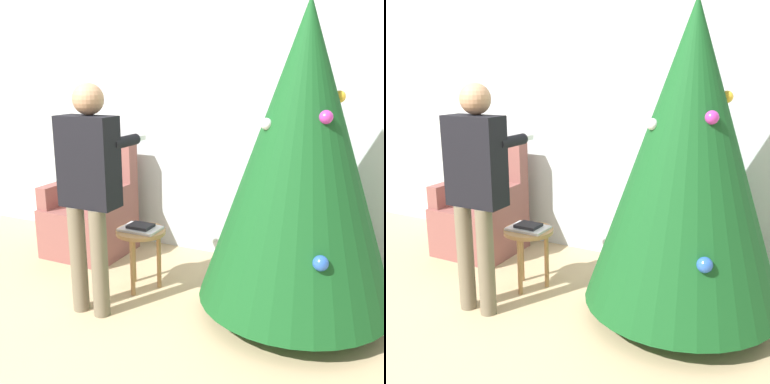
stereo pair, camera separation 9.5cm
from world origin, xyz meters
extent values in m
plane|color=tan|center=(0.00, 0.00, 0.00)|extent=(14.00, 14.00, 0.00)
cube|color=silver|center=(0.00, 2.23, 1.35)|extent=(8.00, 0.06, 2.70)
cylinder|color=brown|center=(1.19, 1.38, 0.07)|extent=(0.10, 0.10, 0.13)
cone|color=#144C1E|center=(1.19, 1.38, 1.16)|extent=(1.37, 1.37, 2.05)
sphere|color=gold|center=(1.39, 1.47, 1.56)|extent=(0.08, 0.08, 0.08)
sphere|color=#2856B2|center=(1.43, 0.90, 0.62)|extent=(0.10, 0.10, 0.10)
sphere|color=#B23399|center=(1.36, 1.19, 1.45)|extent=(0.09, 0.09, 0.09)
sphere|color=white|center=(0.99, 1.19, 1.39)|extent=(0.08, 0.08, 0.08)
cube|color=brown|center=(-0.87, 1.69, 0.24)|extent=(0.72, 0.67, 0.47)
cube|color=brown|center=(-0.87, 1.96, 0.79)|extent=(0.72, 0.14, 0.63)
cube|color=brown|center=(-1.17, 1.69, 0.58)|extent=(0.12, 0.61, 0.21)
cube|color=brown|center=(-0.57, 1.69, 0.58)|extent=(0.12, 0.61, 0.21)
cylinder|color=#6B604C|center=(-0.25, 0.76, 0.40)|extent=(0.12, 0.12, 0.80)
cylinder|color=#6B604C|center=(-0.06, 0.76, 0.40)|extent=(0.12, 0.12, 0.80)
cube|color=black|center=(-0.15, 0.82, 1.11)|extent=(0.41, 0.20, 0.63)
sphere|color=tan|center=(-0.15, 0.86, 1.54)|extent=(0.22, 0.22, 0.22)
cylinder|color=black|center=(-0.33, 1.01, 1.24)|extent=(0.08, 0.30, 0.08)
cylinder|color=black|center=(0.02, 1.01, 1.24)|extent=(0.08, 0.30, 0.08)
cube|color=white|center=(0.02, 1.20, 1.24)|extent=(0.04, 0.14, 0.04)
cylinder|color=#A37547|center=(-0.02, 1.25, 0.49)|extent=(0.40, 0.40, 0.03)
cylinder|color=#A37547|center=(-0.02, 1.11, 0.24)|extent=(0.04, 0.04, 0.47)
cylinder|color=#A37547|center=(0.11, 1.32, 0.24)|extent=(0.04, 0.04, 0.47)
cylinder|color=#A37547|center=(-0.14, 1.32, 0.24)|extent=(0.04, 0.04, 0.47)
cube|color=silver|center=(-0.02, 1.25, 0.51)|extent=(0.31, 0.22, 0.02)
cube|color=black|center=(-0.02, 1.25, 0.53)|extent=(0.19, 0.15, 0.02)
camera|label=1|loc=(1.77, -1.63, 1.69)|focal=42.00mm
camera|label=2|loc=(1.86, -1.59, 1.69)|focal=42.00mm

